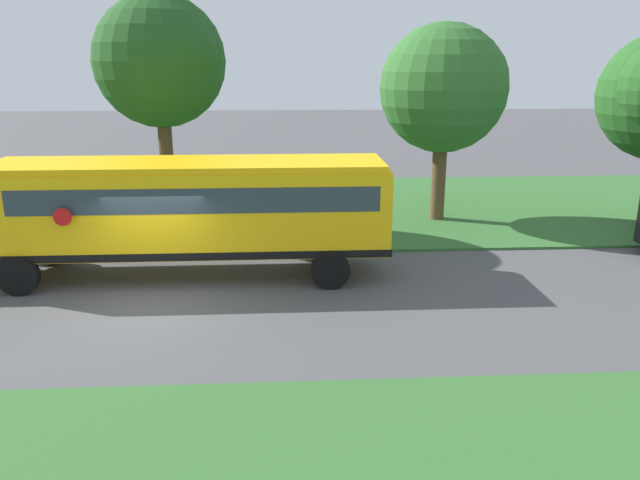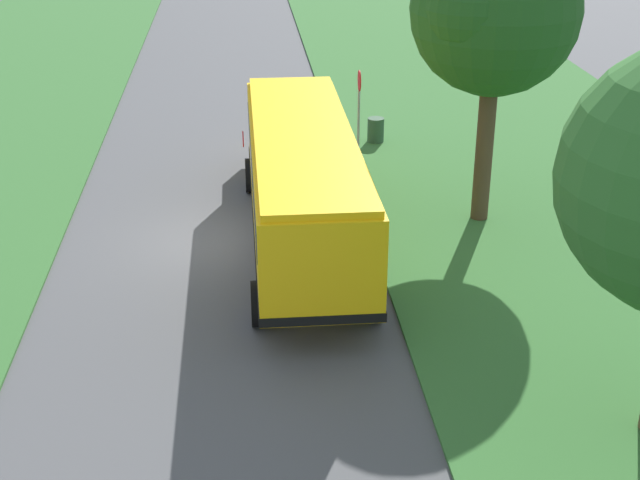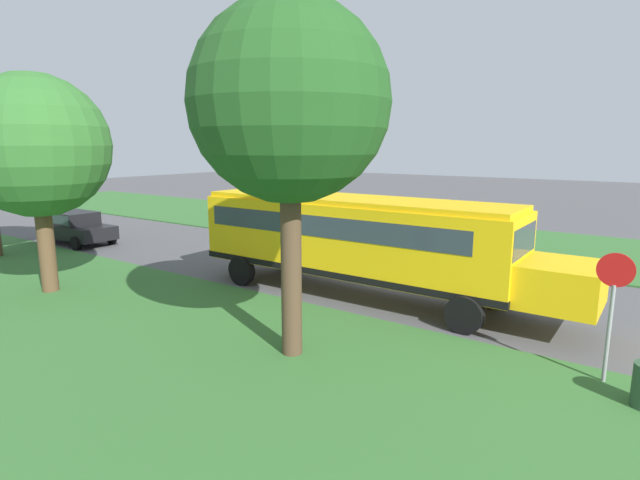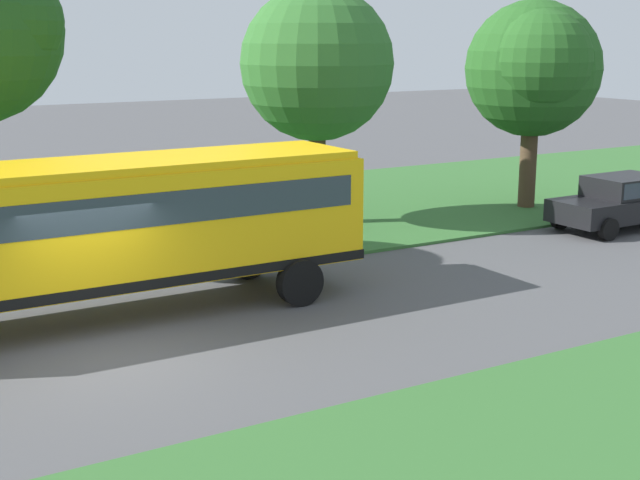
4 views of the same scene
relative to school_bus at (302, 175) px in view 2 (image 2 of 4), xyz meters
The scene contains 6 objects.
ground_plane 2.98m from the school_bus, 11.52° to the right, with size 120.00×120.00×0.00m, color #4C4C4F.
grass_verge 8.01m from the school_bus, behind, with size 12.00×80.00×0.08m, color #33662D.
school_bus is the anchor object (origin of this frame).
oak_tree_beside_bus 6.19m from the school_bus, 167.56° to the right, with size 4.28×4.28×7.82m.
stop_sign 7.59m from the school_bus, 108.25° to the right, with size 0.08×0.68×2.74m.
trash_bin 8.67m from the school_bus, 111.07° to the right, with size 0.56×0.56×0.90m, color #2D4C33.
Camera 2 is at (-0.77, 21.20, 9.66)m, focal length 50.00 mm.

